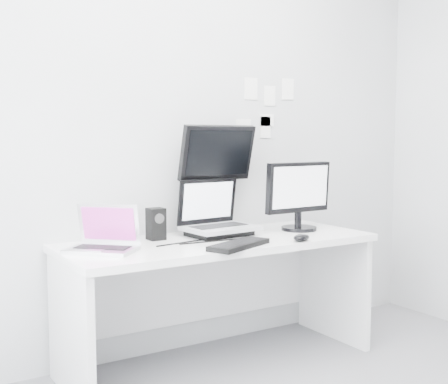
{
  "coord_description": "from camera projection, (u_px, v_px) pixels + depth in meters",
  "views": [
    {
      "loc": [
        -1.72,
        -1.58,
        1.31
      ],
      "look_at": [
        0.02,
        1.23,
        1.0
      ],
      "focal_mm": 47.23,
      "sensor_mm": 36.0,
      "label": 1
    }
  ],
  "objects": [
    {
      "name": "wall_note_3",
      "position": [
        267.0,
        120.0,
        3.88
      ],
      "size": [
        0.11,
        0.0,
        0.08
      ],
      "primitive_type": "cube",
      "color": "white",
      "rests_on": "back_wall"
    },
    {
      "name": "rear_monitor",
      "position": [
        215.0,
        177.0,
        3.58
      ],
      "size": [
        0.5,
        0.2,
        0.67
      ],
      "primitive_type": "cube",
      "rotation": [
        0.0,
        0.0,
        0.05
      ],
      "color": "black",
      "rests_on": "desk"
    },
    {
      "name": "wall_note_0",
      "position": [
        251.0,
        89.0,
        3.79
      ],
      "size": [
        0.1,
        0.0,
        0.14
      ],
      "primitive_type": "cube",
      "color": "white",
      "rests_on": "back_wall"
    },
    {
      "name": "desk",
      "position": [
        219.0,
        302.0,
        3.38
      ],
      "size": [
        1.8,
        0.7,
        0.73
      ],
      "primitive_type": "cube",
      "color": "white",
      "rests_on": "ground"
    },
    {
      "name": "back_wall",
      "position": [
        189.0,
        130.0,
        3.59
      ],
      "size": [
        3.6,
        0.0,
        3.6
      ],
      "primitive_type": "plane",
      "rotation": [
        1.57,
        0.0,
        0.0
      ],
      "color": "silver",
      "rests_on": "ground"
    },
    {
      "name": "wall_note_2",
      "position": [
        288.0,
        89.0,
        3.95
      ],
      "size": [
        0.1,
        0.0,
        0.14
      ],
      "primitive_type": "cube",
      "color": "white",
      "rests_on": "back_wall"
    },
    {
      "name": "mouse",
      "position": [
        301.0,
        238.0,
        3.28
      ],
      "size": [
        0.14,
        0.12,
        0.04
      ],
      "primitive_type": "ellipsoid",
      "rotation": [
        0.0,
        0.0,
        0.39
      ],
      "color": "black",
      "rests_on": "desk"
    },
    {
      "name": "wall_note_5",
      "position": [
        265.0,
        127.0,
        3.88
      ],
      "size": [
        0.08,
        0.0,
        0.14
      ],
      "primitive_type": "cube",
      "color": "white",
      "rests_on": "back_wall"
    },
    {
      "name": "wall_note_1",
      "position": [
        270.0,
        96.0,
        3.88
      ],
      "size": [
        0.09,
        0.0,
        0.13
      ],
      "primitive_type": "cube",
      "color": "white",
      "rests_on": "back_wall"
    },
    {
      "name": "speaker",
      "position": [
        156.0,
        224.0,
        3.32
      ],
      "size": [
        0.09,
        0.09,
        0.18
      ],
      "primitive_type": "cube",
      "rotation": [
        0.0,
        0.0,
        0.04
      ],
      "color": "black",
      "rests_on": "desk"
    },
    {
      "name": "keyboard",
      "position": [
        239.0,
        245.0,
        3.1
      ],
      "size": [
        0.42,
        0.29,
        0.03
      ],
      "primitive_type": "cube",
      "rotation": [
        0.0,
        0.0,
        0.41
      ],
      "color": "black",
      "rests_on": "desk"
    },
    {
      "name": "dell_laptop",
      "position": [
        221.0,
        207.0,
        3.44
      ],
      "size": [
        0.44,
        0.36,
        0.34
      ],
      "primitive_type": "cube",
      "rotation": [
        0.0,
        0.0,
        0.09
      ],
      "color": "#A3A6AA",
      "rests_on": "desk"
    },
    {
      "name": "macbook",
      "position": [
        101.0,
        228.0,
        2.96
      ],
      "size": [
        0.41,
        0.41,
        0.25
      ],
      "primitive_type": "cube",
      "rotation": [
        0.0,
        0.0,
        -0.78
      ],
      "color": "#B0B1B5",
      "rests_on": "desk"
    },
    {
      "name": "wall_note_4",
      "position": [
        243.0,
        127.0,
        3.79
      ],
      "size": [
        0.12,
        0.0,
        0.11
      ],
      "primitive_type": "cube",
      "color": "white",
      "rests_on": "back_wall"
    },
    {
      "name": "samsung_monitor",
      "position": [
        299.0,
        195.0,
        3.65
      ],
      "size": [
        0.49,
        0.24,
        0.44
      ],
      "primitive_type": "cube",
      "rotation": [
        0.0,
        0.0,
        0.04
      ],
      "color": "black",
      "rests_on": "desk"
    }
  ]
}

